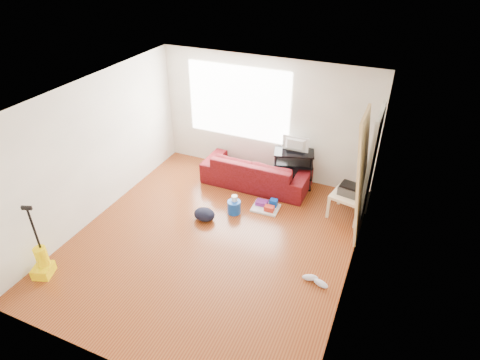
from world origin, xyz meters
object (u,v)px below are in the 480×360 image
at_px(bucket, 234,212).
at_px(cleaning_tray, 267,206).
at_px(sofa, 256,184).
at_px(vacuum, 42,262).
at_px(backpack, 205,219).
at_px(side_table, 349,198).
at_px(tv_stand, 293,168).

relative_size(bucket, cleaning_tray, 0.49).
xyz_separation_m(sofa, vacuum, (-2.03, -3.65, 0.23)).
xyz_separation_m(sofa, backpack, (-0.42, -1.48, 0.00)).
bearing_deg(sofa, bucket, 89.50).
bearing_deg(sofa, backpack, 74.18).
bearing_deg(side_table, bucket, -158.83).
distance_m(bucket, vacuum, 3.28).
bearing_deg(side_table, backpack, -153.80).
bearing_deg(cleaning_tray, backpack, -140.53).
distance_m(side_table, cleaning_tray, 1.51).
height_order(bucket, backpack, bucket).
height_order(bucket, cleaning_tray, cleaning_tray).
distance_m(backpack, vacuum, 2.72).
height_order(sofa, tv_stand, tv_stand).
height_order(side_table, bucket, side_table).
xyz_separation_m(sofa, bucket, (-0.01, -1.07, 0.00)).
relative_size(tv_stand, side_table, 1.28).
bearing_deg(backpack, side_table, 30.44).
relative_size(cleaning_tray, backpack, 1.29).
bearing_deg(backpack, bucket, 48.89).
bearing_deg(sofa, vacuum, 61.01).
relative_size(tv_stand, vacuum, 0.70).
distance_m(sofa, bucket, 1.07).
xyz_separation_m(side_table, backpack, (-2.34, -1.15, -0.39)).
relative_size(sofa, vacuum, 1.75).
distance_m(side_table, bucket, 2.11).
distance_m(sofa, vacuum, 4.18).
bearing_deg(bucket, cleaning_tray, 34.71).
xyz_separation_m(sofa, cleaning_tray, (0.50, -0.72, 0.05)).
relative_size(tv_stand, backpack, 2.17).
bearing_deg(backpack, sofa, 78.43).
relative_size(sofa, cleaning_tray, 4.23).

